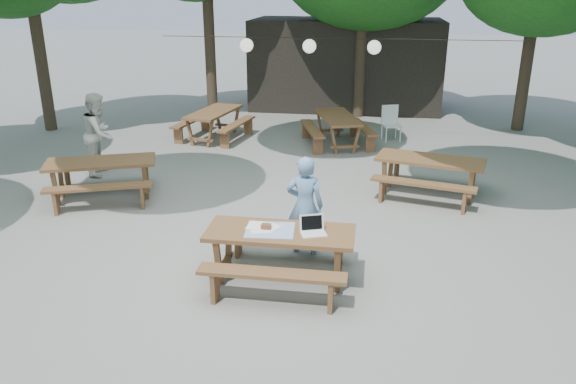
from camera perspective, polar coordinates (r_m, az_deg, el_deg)
The scene contains 13 objects.
ground at distance 9.24m, azimuth -1.11°, elevation -4.36°, with size 80.00×80.00×0.00m, color slate.
pavilion at distance 18.95m, azimuth 5.92°, elevation 12.86°, with size 6.00×3.00×2.80m, color black.
main_picnic_table at distance 7.72m, azimuth -0.79°, elevation -6.41°, with size 2.00×1.58×0.75m.
picnic_table_nw at distance 11.22m, azimuth -18.33°, elevation 1.27°, with size 2.33×2.14×0.75m.
picnic_table_ne at distance 11.12m, azimuth 14.10°, elevation 1.55°, with size 2.22×1.99×0.75m.
picnic_table_far_w at distance 14.97m, azimuth -7.52°, elevation 6.82°, with size 1.89×2.15×0.75m.
picnic_table_far_e at distance 14.32m, azimuth 5.04°, elevation 6.29°, with size 2.07×2.28×0.75m.
woman at distance 8.37m, azimuth 1.73°, elevation -1.39°, with size 0.56×0.37×1.53m, color #668EBB.
second_person at distance 12.63m, azimuth -18.63°, elevation 5.62°, with size 0.85×0.66×1.75m, color silver.
plastic_chair at distance 14.99m, azimuth 10.41°, elevation 6.16°, with size 0.55×0.55×0.90m.
laptop at distance 7.48m, azimuth 2.52°, elevation -3.75°, with size 0.40×0.36×0.24m.
tabletop_clutter at distance 7.59m, azimuth -2.00°, elevation -3.78°, with size 0.69×0.60×0.08m.
paper_lanterns at distance 14.43m, azimuth 2.24°, elevation 14.59°, with size 9.00×0.34×0.38m.
Camera 1 is at (1.45, -8.26, 3.88)m, focal length 35.00 mm.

